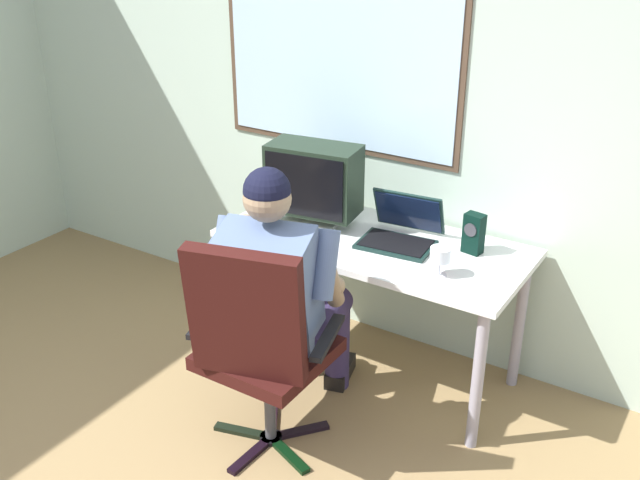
{
  "coord_description": "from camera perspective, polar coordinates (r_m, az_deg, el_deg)",
  "views": [
    {
      "loc": [
        1.41,
        -0.76,
        2.22
      ],
      "look_at": [
        -0.14,
        1.68,
        0.85
      ],
      "focal_mm": 41.53,
      "sensor_mm": 36.0,
      "label": 1
    }
  ],
  "objects": [
    {
      "name": "crt_monitor",
      "position": [
        3.59,
        -0.5,
        4.64
      ],
      "size": [
        0.47,
        0.29,
        0.4
      ],
      "color": "beige",
      "rests_on": "desk"
    },
    {
      "name": "wall_rear",
      "position": [
        3.59,
        8.19,
        11.68
      ],
      "size": [
        5.63,
        0.08,
        2.76
      ],
      "color": "#B1C7B4",
      "rests_on": "ground"
    },
    {
      "name": "person_seated",
      "position": [
        3.17,
        -2.97,
        -4.02
      ],
      "size": [
        0.63,
        0.87,
        1.28
      ],
      "color": "#32284C",
      "rests_on": "ground"
    },
    {
      "name": "desk",
      "position": [
        3.53,
        4.15,
        -1.28
      ],
      "size": [
        1.45,
        0.67,
        0.73
      ],
      "color": "#9692A0",
      "rests_on": "ground"
    },
    {
      "name": "office_chair",
      "position": [
        2.99,
        -4.85,
        -7.67
      ],
      "size": [
        0.64,
        0.57,
        1.05
      ],
      "color": "black",
      "rests_on": "ground"
    },
    {
      "name": "laptop",
      "position": [
        3.48,
        6.32,
        0.85
      ],
      "size": [
        0.37,
        0.35,
        0.22
      ],
      "color": "black",
      "rests_on": "desk"
    },
    {
      "name": "wine_glass",
      "position": [
        3.17,
        9.26,
        -1.22
      ],
      "size": [
        0.09,
        0.09,
        0.13
      ],
      "color": "silver",
      "rests_on": "desk"
    },
    {
      "name": "desk_speaker",
      "position": [
        3.4,
        11.75,
        0.5
      ],
      "size": [
        0.1,
        0.08,
        0.19
      ],
      "color": "black",
      "rests_on": "desk"
    }
  ]
}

